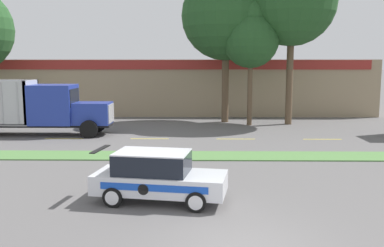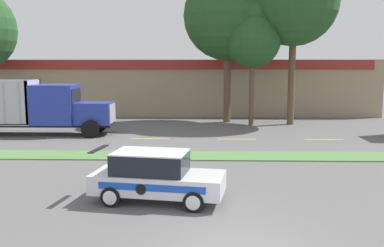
# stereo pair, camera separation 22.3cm
# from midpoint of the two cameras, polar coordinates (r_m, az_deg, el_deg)

# --- Properties ---
(grass_verge) EXTENTS (120.00, 2.10, 0.06)m
(grass_verge) POSITION_cam_midpoint_polar(r_m,az_deg,el_deg) (21.80, 3.55, -4.33)
(grass_verge) COLOR #517F42
(grass_verge) RESTS_ON ground_plane
(centre_line_2) EXTENTS (2.40, 0.14, 0.01)m
(centre_line_2) POSITION_cam_midpoint_polar(r_m,az_deg,el_deg) (28.08, -16.93, -1.92)
(centre_line_2) COLOR yellow
(centre_line_2) RESTS_ON ground_plane
(centre_line_3) EXTENTS (2.40, 0.14, 0.01)m
(centre_line_3) POSITION_cam_midpoint_polar(r_m,az_deg,el_deg) (26.93, -5.91, -2.03)
(centre_line_3) COLOR yellow
(centre_line_3) RESTS_ON ground_plane
(centre_line_4) EXTENTS (2.40, 0.14, 0.01)m
(centre_line_4) POSITION_cam_midpoint_polar(r_m,az_deg,el_deg) (26.83, 5.62, -2.07)
(centre_line_4) COLOR yellow
(centre_line_4) RESTS_ON ground_plane
(centre_line_5) EXTENTS (2.40, 0.14, 0.01)m
(centre_line_5) POSITION_cam_midpoint_polar(r_m,az_deg,el_deg) (27.80, 16.79, -2.02)
(centre_line_5) COLOR yellow
(centre_line_5) RESTS_ON ground_plane
(dump_truck_mid) EXTENTS (12.14, 2.58, 3.60)m
(dump_truck_mid) POSITION_cam_midpoint_polar(r_m,az_deg,el_deg) (29.93, -20.60, 1.78)
(dump_truck_mid) COLOR black
(dump_truck_mid) RESTS_ON ground_plane
(rally_car) EXTENTS (4.70, 2.51, 1.76)m
(rally_car) POSITION_cam_midpoint_polar(r_m,az_deg,el_deg) (14.74, -5.05, -6.98)
(rally_car) COLOR silver
(rally_car) RESTS_ON ground_plane
(traffic_cone) EXTENTS (0.42, 0.42, 0.57)m
(traffic_cone) POSITION_cam_midpoint_polar(r_m,az_deg,el_deg) (16.80, -3.67, -7.23)
(traffic_cone) COLOR black
(traffic_cone) RESTS_ON ground_plane
(store_building_backdrop) EXTENTS (37.24, 12.10, 5.01)m
(store_building_backdrop) POSITION_cam_midpoint_polar(r_m,az_deg,el_deg) (43.39, -3.06, 5.15)
(store_building_backdrop) COLOR #9E896B
(store_building_backdrop) RESTS_ON ground_plane
(tree_behind_centre) EXTENTS (4.21, 4.21, 9.59)m
(tree_behind_centre) POSITION_cam_midpoint_polar(r_m,az_deg,el_deg) (32.71, 7.66, 11.71)
(tree_behind_centre) COLOR brown
(tree_behind_centre) RESTS_ON ground_plane
(tree_behind_right) EXTENTS (6.96, 6.96, 13.59)m
(tree_behind_right) POSITION_cam_midpoint_polar(r_m,az_deg,el_deg) (34.51, 4.37, 15.28)
(tree_behind_right) COLOR brown
(tree_behind_right) RESTS_ON ground_plane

